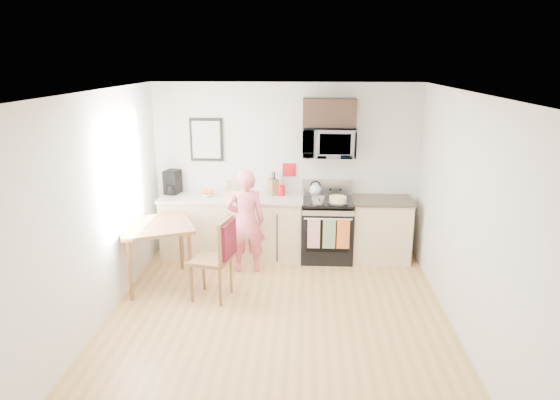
# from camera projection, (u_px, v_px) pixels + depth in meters

# --- Properties ---
(floor) EXTENTS (4.60, 4.60, 0.00)m
(floor) POSITION_uv_depth(u_px,v_px,m) (277.00, 323.00, 5.74)
(floor) COLOR #A17C3E
(floor) RESTS_ON ground
(back_wall) EXTENTS (4.00, 0.04, 2.60)m
(back_wall) POSITION_uv_depth(u_px,v_px,m) (286.00, 169.00, 7.59)
(back_wall) COLOR silver
(back_wall) RESTS_ON floor
(front_wall) EXTENTS (4.00, 0.04, 2.60)m
(front_wall) POSITION_uv_depth(u_px,v_px,m) (255.00, 325.00, 3.17)
(front_wall) COLOR silver
(front_wall) RESTS_ON floor
(left_wall) EXTENTS (0.04, 4.60, 2.60)m
(left_wall) POSITION_uv_depth(u_px,v_px,m) (95.00, 212.00, 5.48)
(left_wall) COLOR silver
(left_wall) RESTS_ON floor
(right_wall) EXTENTS (0.04, 4.60, 2.60)m
(right_wall) POSITION_uv_depth(u_px,v_px,m) (465.00, 218.00, 5.27)
(right_wall) COLOR silver
(right_wall) RESTS_ON floor
(ceiling) EXTENTS (4.00, 4.60, 0.04)m
(ceiling) POSITION_uv_depth(u_px,v_px,m) (276.00, 92.00, 5.02)
(ceiling) COLOR white
(ceiling) RESTS_ON back_wall
(window) EXTENTS (0.06, 1.40, 1.50)m
(window) POSITION_uv_depth(u_px,v_px,m) (123.00, 174.00, 6.18)
(window) COLOR white
(window) RESTS_ON left_wall
(cabinet_left) EXTENTS (2.10, 0.60, 0.90)m
(cabinet_left) POSITION_uv_depth(u_px,v_px,m) (232.00, 228.00, 7.57)
(cabinet_left) COLOR tan
(cabinet_left) RESTS_ON floor
(countertop_left) EXTENTS (2.14, 0.64, 0.04)m
(countertop_left) POSITION_uv_depth(u_px,v_px,m) (232.00, 198.00, 7.45)
(countertop_left) COLOR beige
(countertop_left) RESTS_ON cabinet_left
(cabinet_right) EXTENTS (0.84, 0.60, 0.90)m
(cabinet_right) POSITION_uv_depth(u_px,v_px,m) (380.00, 230.00, 7.46)
(cabinet_right) COLOR tan
(cabinet_right) RESTS_ON floor
(countertop_right) EXTENTS (0.88, 0.64, 0.04)m
(countertop_right) POSITION_uv_depth(u_px,v_px,m) (382.00, 200.00, 7.33)
(countertop_right) COLOR black
(countertop_right) RESTS_ON cabinet_right
(range) EXTENTS (0.76, 0.70, 1.16)m
(range) POSITION_uv_depth(u_px,v_px,m) (327.00, 231.00, 7.48)
(range) COLOR black
(range) RESTS_ON floor
(microwave) EXTENTS (0.76, 0.51, 0.42)m
(microwave) POSITION_uv_depth(u_px,v_px,m) (329.00, 142.00, 7.22)
(microwave) COLOR #AEADB2
(microwave) RESTS_ON back_wall
(upper_cabinet) EXTENTS (0.76, 0.35, 0.40)m
(upper_cabinet) POSITION_uv_depth(u_px,v_px,m) (329.00, 113.00, 7.15)
(upper_cabinet) COLOR black
(upper_cabinet) RESTS_ON back_wall
(wall_art) EXTENTS (0.50, 0.04, 0.65)m
(wall_art) POSITION_uv_depth(u_px,v_px,m) (206.00, 140.00, 7.50)
(wall_art) COLOR black
(wall_art) RESTS_ON back_wall
(wall_trivet) EXTENTS (0.20, 0.02, 0.20)m
(wall_trivet) POSITION_uv_depth(u_px,v_px,m) (289.00, 170.00, 7.57)
(wall_trivet) COLOR red
(wall_trivet) RESTS_ON back_wall
(person) EXTENTS (0.59, 0.44, 1.48)m
(person) POSITION_uv_depth(u_px,v_px,m) (246.00, 221.00, 6.95)
(person) COLOR #DF3D57
(person) RESTS_ON floor
(dining_table) EXTENTS (1.03, 1.03, 0.85)m
(dining_table) POSITION_uv_depth(u_px,v_px,m) (156.00, 231.00, 6.53)
(dining_table) COLOR brown
(dining_table) RESTS_ON floor
(chair) EXTENTS (0.57, 0.53, 1.06)m
(chair) POSITION_uv_depth(u_px,v_px,m) (222.00, 248.00, 6.12)
(chair) COLOR brown
(chair) RESTS_ON floor
(knife_block) EXTENTS (0.17, 0.19, 0.24)m
(knife_block) POSITION_uv_depth(u_px,v_px,m) (274.00, 187.00, 7.52)
(knife_block) COLOR brown
(knife_block) RESTS_ON countertop_left
(utensil_crock) EXTENTS (0.13, 0.13, 0.40)m
(utensil_crock) POSITION_uv_depth(u_px,v_px,m) (281.00, 185.00, 7.48)
(utensil_crock) COLOR red
(utensil_crock) RESTS_ON countertop_left
(fruit_bowl) EXTENTS (0.28, 0.28, 0.10)m
(fruit_bowl) POSITION_uv_depth(u_px,v_px,m) (207.00, 194.00, 7.46)
(fruit_bowl) COLOR white
(fruit_bowl) RESTS_ON countertop_left
(milk_carton) EXTENTS (0.11, 0.11, 0.22)m
(milk_carton) POSITION_uv_depth(u_px,v_px,m) (228.00, 188.00, 7.53)
(milk_carton) COLOR tan
(milk_carton) RESTS_ON countertop_left
(coffee_maker) EXTENTS (0.25, 0.32, 0.36)m
(coffee_maker) POSITION_uv_depth(u_px,v_px,m) (172.00, 183.00, 7.58)
(coffee_maker) COLOR black
(coffee_maker) RESTS_ON countertop_left
(bread_bag) EXTENTS (0.31, 0.15, 0.11)m
(bread_bag) POSITION_uv_depth(u_px,v_px,m) (235.00, 196.00, 7.28)
(bread_bag) COLOR tan
(bread_bag) RESTS_ON countertop_left
(cake) EXTENTS (0.30, 0.30, 0.10)m
(cake) POSITION_uv_depth(u_px,v_px,m) (338.00, 200.00, 7.15)
(cake) COLOR black
(cake) RESTS_ON range
(kettle) EXTENTS (0.18, 0.18, 0.23)m
(kettle) POSITION_uv_depth(u_px,v_px,m) (315.00, 189.00, 7.53)
(kettle) COLOR white
(kettle) RESTS_ON range
(pot) EXTENTS (0.19, 0.32, 0.09)m
(pot) POSITION_uv_depth(u_px,v_px,m) (318.00, 200.00, 7.15)
(pot) COLOR #AEADB2
(pot) RESTS_ON range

